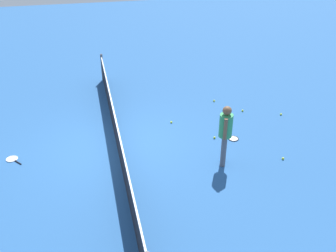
{
  "coord_description": "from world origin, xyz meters",
  "views": [
    {
      "loc": [
        -9.22,
        0.63,
        5.86
      ],
      "look_at": [
        -0.75,
        -1.33,
        0.9
      ],
      "focal_mm": 40.26,
      "sensor_mm": 36.0,
      "label": 1
    }
  ],
  "objects_px": {
    "player_near_side": "(225,131)",
    "tennis_ball_baseline": "(215,138)",
    "tennis_ball_near_player": "(171,122)",
    "tennis_ball_midcourt": "(243,111)",
    "tennis_racket_near_player": "(233,138)",
    "tennis_racket_far_player": "(13,159)",
    "tennis_ball_stray_right": "(214,101)",
    "tennis_ball_by_net": "(283,159)",
    "tennis_ball_stray_left": "(281,114)"
  },
  "relations": [
    {
      "from": "player_near_side",
      "to": "tennis_ball_baseline",
      "type": "bearing_deg",
      "value": -9.28
    },
    {
      "from": "tennis_ball_near_player",
      "to": "tennis_ball_baseline",
      "type": "xyz_separation_m",
      "value": [
        -1.21,
        -1.03,
        0.0
      ]
    },
    {
      "from": "player_near_side",
      "to": "tennis_ball_midcourt",
      "type": "distance_m",
      "value": 3.33
    },
    {
      "from": "tennis_racket_near_player",
      "to": "tennis_racket_far_player",
      "type": "relative_size",
      "value": 1.08
    },
    {
      "from": "tennis_ball_near_player",
      "to": "tennis_ball_midcourt",
      "type": "relative_size",
      "value": 1.0
    },
    {
      "from": "tennis_ball_baseline",
      "to": "tennis_ball_midcourt",
      "type": "bearing_deg",
      "value": -46.09
    },
    {
      "from": "player_near_side",
      "to": "tennis_racket_far_player",
      "type": "relative_size",
      "value": 3.05
    },
    {
      "from": "tennis_racket_far_player",
      "to": "tennis_ball_stray_right",
      "type": "xyz_separation_m",
      "value": [
        2.18,
        -6.52,
        0.02
      ]
    },
    {
      "from": "player_near_side",
      "to": "tennis_ball_baseline",
      "type": "height_order",
      "value": "player_near_side"
    },
    {
      "from": "tennis_racket_near_player",
      "to": "tennis_ball_midcourt",
      "type": "relative_size",
      "value": 9.13
    },
    {
      "from": "tennis_racket_near_player",
      "to": "tennis_racket_far_player",
      "type": "bearing_deg",
      "value": 87.09
    },
    {
      "from": "tennis_ball_baseline",
      "to": "player_near_side",
      "type": "bearing_deg",
      "value": 170.72
    },
    {
      "from": "tennis_racket_near_player",
      "to": "tennis_ball_midcourt",
      "type": "xyz_separation_m",
      "value": [
        1.56,
        -0.97,
        0.02
      ]
    },
    {
      "from": "player_near_side",
      "to": "tennis_ball_near_player",
      "type": "xyz_separation_m",
      "value": [
        2.45,
        0.83,
        -0.98
      ]
    },
    {
      "from": "tennis_ball_baseline",
      "to": "tennis_ball_by_net",
      "type": "bearing_deg",
      "value": -134.98
    },
    {
      "from": "tennis_racket_near_player",
      "to": "tennis_ball_by_net",
      "type": "height_order",
      "value": "tennis_ball_by_net"
    },
    {
      "from": "tennis_ball_stray_right",
      "to": "tennis_racket_far_player",
      "type": "bearing_deg",
      "value": 108.48
    },
    {
      "from": "player_near_side",
      "to": "tennis_ball_by_net",
      "type": "xyz_separation_m",
      "value": [
        -0.21,
        -1.66,
        -0.98
      ]
    },
    {
      "from": "tennis_racket_near_player",
      "to": "tennis_ball_baseline",
      "type": "distance_m",
      "value": 0.54
    },
    {
      "from": "tennis_racket_near_player",
      "to": "tennis_ball_near_player",
      "type": "bearing_deg",
      "value": 49.65
    },
    {
      "from": "tennis_ball_near_player",
      "to": "tennis_ball_midcourt",
      "type": "xyz_separation_m",
      "value": [
        0.24,
        -2.53,
        0.0
      ]
    },
    {
      "from": "tennis_ball_by_net",
      "to": "tennis_ball_stray_right",
      "type": "relative_size",
      "value": 1.0
    },
    {
      "from": "tennis_racket_far_player",
      "to": "tennis_ball_stray_left",
      "type": "relative_size",
      "value": 8.45
    },
    {
      "from": "tennis_ball_by_net",
      "to": "tennis_ball_stray_left",
      "type": "height_order",
      "value": "same"
    },
    {
      "from": "tennis_ball_near_player",
      "to": "tennis_racket_far_player",
      "type": "bearing_deg",
      "value": 102.15
    },
    {
      "from": "tennis_ball_baseline",
      "to": "tennis_ball_stray_left",
      "type": "xyz_separation_m",
      "value": [
        0.91,
        -2.63,
        0.0
      ]
    },
    {
      "from": "tennis_ball_midcourt",
      "to": "tennis_ball_stray_right",
      "type": "distance_m",
      "value": 1.16
    },
    {
      "from": "player_near_side",
      "to": "tennis_ball_stray_left",
      "type": "height_order",
      "value": "player_near_side"
    },
    {
      "from": "tennis_ball_by_net",
      "to": "tennis_ball_midcourt",
      "type": "bearing_deg",
      "value": -0.83
    },
    {
      "from": "player_near_side",
      "to": "tennis_ball_stray_left",
      "type": "bearing_deg",
      "value": -52.75
    },
    {
      "from": "player_near_side",
      "to": "tennis_racket_near_player",
      "type": "distance_m",
      "value": 1.67
    },
    {
      "from": "tennis_ball_stray_right",
      "to": "tennis_ball_stray_left",
      "type": "bearing_deg",
      "value": -128.86
    },
    {
      "from": "tennis_ball_baseline",
      "to": "tennis_ball_stray_right",
      "type": "height_order",
      "value": "same"
    },
    {
      "from": "player_near_side",
      "to": "tennis_racket_far_player",
      "type": "xyz_separation_m",
      "value": [
        1.44,
        5.51,
        -1.0
      ]
    },
    {
      "from": "tennis_racket_far_player",
      "to": "tennis_racket_near_player",
      "type": "bearing_deg",
      "value": -92.91
    },
    {
      "from": "tennis_ball_stray_left",
      "to": "tennis_racket_far_player",
      "type": "bearing_deg",
      "value": 94.88
    },
    {
      "from": "tennis_racket_far_player",
      "to": "tennis_ball_stray_left",
      "type": "bearing_deg",
      "value": -85.12
    },
    {
      "from": "tennis_ball_near_player",
      "to": "player_near_side",
      "type": "bearing_deg",
      "value": -161.35
    },
    {
      "from": "tennis_racket_far_player",
      "to": "tennis_ball_midcourt",
      "type": "distance_m",
      "value": 7.31
    },
    {
      "from": "tennis_ball_midcourt",
      "to": "player_near_side",
      "type": "bearing_deg",
      "value": 147.68
    },
    {
      "from": "tennis_ball_by_net",
      "to": "tennis_ball_baseline",
      "type": "distance_m",
      "value": 2.06
    },
    {
      "from": "tennis_racket_far_player",
      "to": "tennis_ball_baseline",
      "type": "xyz_separation_m",
      "value": [
        -0.2,
        -5.71,
        0.02
      ]
    },
    {
      "from": "tennis_ball_midcourt",
      "to": "tennis_ball_baseline",
      "type": "height_order",
      "value": "same"
    },
    {
      "from": "tennis_ball_near_player",
      "to": "tennis_ball_midcourt",
      "type": "height_order",
      "value": "same"
    },
    {
      "from": "tennis_ball_stray_left",
      "to": "tennis_ball_stray_right",
      "type": "relative_size",
      "value": 1.0
    },
    {
      "from": "tennis_racket_far_player",
      "to": "tennis_ball_stray_right",
      "type": "relative_size",
      "value": 8.45
    },
    {
      "from": "tennis_racket_far_player",
      "to": "tennis_ball_stray_left",
      "type": "distance_m",
      "value": 8.37
    },
    {
      "from": "tennis_racket_near_player",
      "to": "tennis_ball_by_net",
      "type": "relative_size",
      "value": 9.13
    },
    {
      "from": "tennis_racket_far_player",
      "to": "tennis_ball_by_net",
      "type": "xyz_separation_m",
      "value": [
        -1.65,
        -7.17,
        0.02
      ]
    },
    {
      "from": "player_near_side",
      "to": "tennis_ball_baseline",
      "type": "distance_m",
      "value": 1.6
    }
  ]
}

